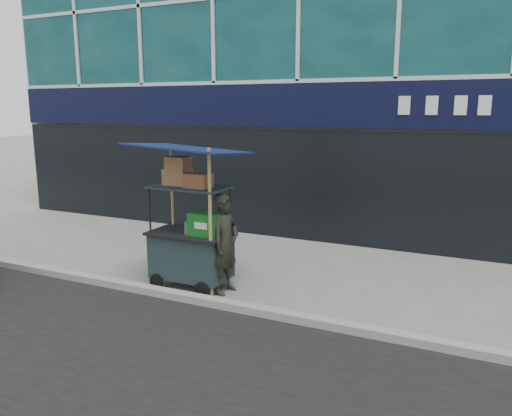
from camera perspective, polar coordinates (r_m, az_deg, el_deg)
The scene contains 4 objects.
ground at distance 7.77m, azimuth -5.90°, elevation -10.26°, with size 80.00×80.00×0.00m, color slate.
curb at distance 7.59m, azimuth -6.70°, elevation -10.33°, with size 80.00×0.18×0.12m, color gray.
vendor_cart at distance 8.08m, azimuth -7.38°, elevation -3.32°, with size 1.75×1.25×2.34m.
vendor_man at distance 7.77m, azimuth -3.55°, elevation -4.11°, with size 0.57×0.38×1.57m, color black.
Camera 1 is at (3.77, -6.16, 2.87)m, focal length 35.00 mm.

